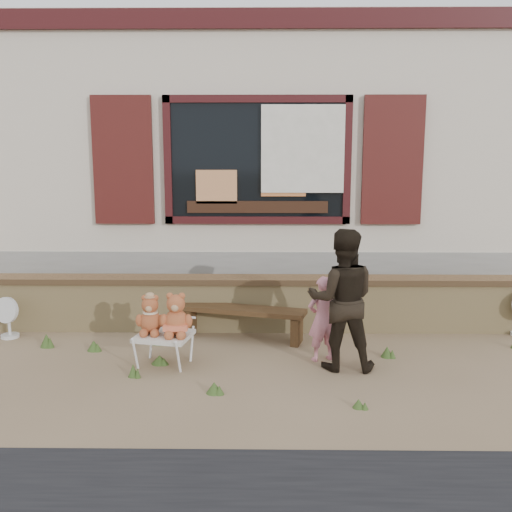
{
  "coord_description": "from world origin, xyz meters",
  "views": [
    {
      "loc": [
        0.1,
        -6.13,
        2.24
      ],
      "look_at": [
        0.0,
        0.6,
        1.0
      ],
      "focal_mm": 42.0,
      "sensor_mm": 36.0,
      "label": 1
    }
  ],
  "objects_px": {
    "bench": "(243,316)",
    "teddy_bear_right": "(176,314)",
    "adult": "(342,300)",
    "child": "(322,319)",
    "folding_chair": "(164,337)",
    "teddy_bear_left": "(150,314)"
  },
  "relations": [
    {
      "from": "bench",
      "to": "adult",
      "type": "relative_size",
      "value": 1.05
    },
    {
      "from": "folding_chair",
      "to": "child",
      "type": "height_order",
      "value": "child"
    },
    {
      "from": "child",
      "to": "adult",
      "type": "bearing_deg",
      "value": 107.17
    },
    {
      "from": "child",
      "to": "folding_chair",
      "type": "bearing_deg",
      "value": -14.89
    },
    {
      "from": "folding_chair",
      "to": "teddy_bear_right",
      "type": "height_order",
      "value": "teddy_bear_right"
    },
    {
      "from": "teddy_bear_right",
      "to": "adult",
      "type": "relative_size",
      "value": 0.32
    },
    {
      "from": "teddy_bear_left",
      "to": "child",
      "type": "height_order",
      "value": "child"
    },
    {
      "from": "bench",
      "to": "teddy_bear_right",
      "type": "relative_size",
      "value": 3.32
    },
    {
      "from": "bench",
      "to": "child",
      "type": "distance_m",
      "value": 1.13
    },
    {
      "from": "teddy_bear_left",
      "to": "adult",
      "type": "xyz_separation_m",
      "value": [
        1.95,
        -0.08,
        0.18
      ]
    },
    {
      "from": "teddy_bear_left",
      "to": "teddy_bear_right",
      "type": "xyz_separation_m",
      "value": [
        0.27,
        -0.06,
        0.02
      ]
    },
    {
      "from": "bench",
      "to": "child",
      "type": "xyz_separation_m",
      "value": [
        0.86,
        -0.7,
        0.18
      ]
    },
    {
      "from": "folding_chair",
      "to": "teddy_bear_left",
      "type": "bearing_deg",
      "value": -180.0
    },
    {
      "from": "adult",
      "to": "teddy_bear_right",
      "type": "bearing_deg",
      "value": 2.99
    },
    {
      "from": "bench",
      "to": "teddy_bear_left",
      "type": "height_order",
      "value": "teddy_bear_left"
    },
    {
      "from": "folding_chair",
      "to": "child",
      "type": "relative_size",
      "value": 0.69
    },
    {
      "from": "folding_chair",
      "to": "child",
      "type": "distance_m",
      "value": 1.66
    },
    {
      "from": "teddy_bear_right",
      "to": "child",
      "type": "height_order",
      "value": "child"
    },
    {
      "from": "teddy_bear_left",
      "to": "child",
      "type": "bearing_deg",
      "value": 16.01
    },
    {
      "from": "folding_chair",
      "to": "adult",
      "type": "distance_m",
      "value": 1.87
    },
    {
      "from": "teddy_bear_right",
      "to": "bench",
      "type": "bearing_deg",
      "value": 65.76
    },
    {
      "from": "child",
      "to": "teddy_bear_right",
      "type": "bearing_deg",
      "value": -13.32
    }
  ]
}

